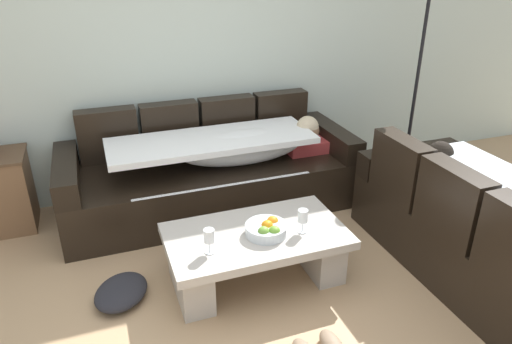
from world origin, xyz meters
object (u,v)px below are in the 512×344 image
couch_along_wall (215,172)px  crumpled_garment (121,292)px  fruit_bowl (267,229)px  coffee_table (256,250)px  couch_near_window (485,233)px  wine_glass_near_left (209,237)px  wine_glass_near_right (303,217)px  floor_lamp (417,70)px

couch_along_wall → crumpled_garment: couch_along_wall is taller
couch_along_wall → fruit_bowl: couch_along_wall is taller
coffee_table → crumpled_garment: coffee_table is taller
couch_near_window → wine_glass_near_left: bearing=79.1°
coffee_table → wine_glass_near_left: 0.45m
wine_glass_near_right → crumpled_garment: size_ratio=0.42×
couch_along_wall → wine_glass_near_right: couch_along_wall is taller
wine_glass_near_right → crumpled_garment: bearing=170.7°
wine_glass_near_left → couch_near_window: bearing=-10.9°
couch_near_window → fruit_bowl: bearing=73.5°
crumpled_garment → wine_glass_near_left: bearing=-21.4°
couch_along_wall → couch_near_window: bearing=-47.4°
fruit_bowl → couch_along_wall: bearing=91.6°
coffee_table → wine_glass_near_right: size_ratio=7.23×
wine_glass_near_left → couch_along_wall: bearing=73.2°
floor_lamp → wine_glass_near_left: bearing=-154.3°
fruit_bowl → crumpled_garment: fruit_bowl is taller
coffee_table → floor_lamp: size_ratio=0.62×
couch_along_wall → floor_lamp: (1.87, -0.16, 0.79)m
couch_along_wall → crumpled_garment: size_ratio=6.23×
couch_along_wall → wine_glass_near_left: 1.31m
floor_lamp → crumpled_garment: 3.11m
coffee_table → wine_glass_near_left: (-0.35, -0.12, 0.26)m
fruit_bowl → wine_glass_near_right: bearing=-12.3°
fruit_bowl → floor_lamp: size_ratio=0.14×
couch_along_wall → fruit_bowl: 1.18m
floor_lamp → couch_along_wall: bearing=175.0°
wine_glass_near_left → floor_lamp: 2.57m
coffee_table → floor_lamp: 2.30m
couch_along_wall → fruit_bowl: (0.03, -1.17, 0.09)m
couch_near_window → coffee_table: couch_near_window is taller
wine_glass_near_left → floor_lamp: size_ratio=0.09×
fruit_bowl → wine_glass_near_right: 0.25m
coffee_table → fruit_bowl: (0.06, -0.05, 0.18)m
fruit_bowl → crumpled_garment: size_ratio=0.70×
wine_glass_near_left → wine_glass_near_right: same height
fruit_bowl → floor_lamp: bearing=28.8°
wine_glass_near_right → couch_along_wall: bearing=102.2°
fruit_bowl → floor_lamp: (1.83, 1.01, 0.69)m
couch_along_wall → fruit_bowl: bearing=-88.4°
fruit_bowl → coffee_table: bearing=140.1°
wine_glass_near_left → wine_glass_near_right: 0.64m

